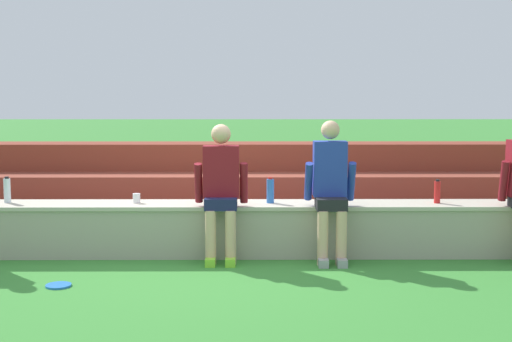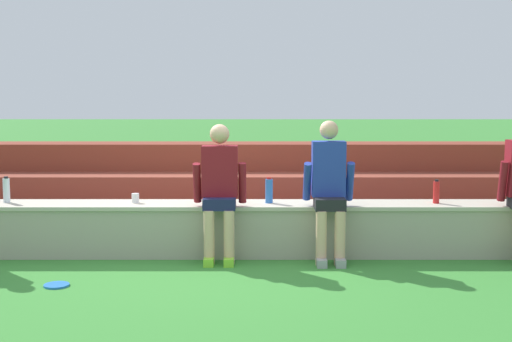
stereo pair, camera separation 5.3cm
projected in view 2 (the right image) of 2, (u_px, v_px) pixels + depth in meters
The scene contains 10 objects.
ground_plane at pixel (215, 260), 7.12m from camera, with size 80.00×80.00×0.00m, color #388433.
stone_seating_wall at pixel (216, 227), 7.33m from camera, with size 7.75×0.55×0.56m.
brick_bleachers at pixel (223, 195), 8.85m from camera, with size 10.88×1.84×1.06m.
person_left_of_center at pixel (221, 187), 7.00m from camera, with size 0.55×0.46×1.41m.
person_center at pixel (330, 187), 7.00m from camera, with size 0.52×0.52×1.45m.
water_bottle_center_gap at pixel (438, 192), 7.28m from camera, with size 0.07×0.07×0.25m.
water_bottle_mid_left at pixel (270, 191), 7.30m from camera, with size 0.08×0.08×0.28m.
water_bottle_near_right at pixel (8, 190), 7.34m from camera, with size 0.07×0.07×0.28m.
plastic_cup_right_end at pixel (137, 198), 7.32m from camera, with size 0.08×0.08×0.10m, color white.
frisbee at pixel (58, 285), 6.14m from camera, with size 0.23×0.23×0.02m, color blue.
Camera 2 is at (0.44, -6.97, 1.72)m, focal length 48.04 mm.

